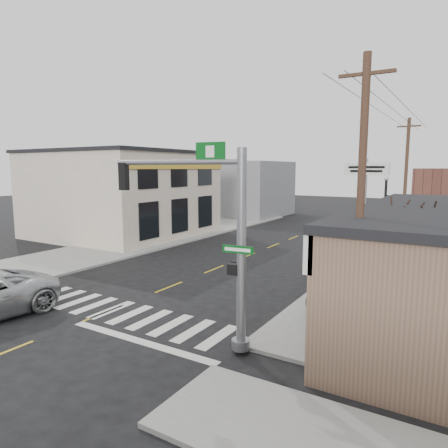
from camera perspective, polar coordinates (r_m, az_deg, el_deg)
The scene contains 18 objects.
ground at distance 16.60m, azimuth -16.76°, elevation -12.08°, with size 140.00×140.00×0.00m, color black.
sidewalk_right at distance 24.14m, azimuth 23.96°, elevation -5.99°, with size 6.00×38.00×0.13m, color gray.
sidewalk_left at distance 31.70m, azimuth -10.28°, elevation -2.23°, with size 6.00×38.00×0.13m, color gray.
center_line at distance 22.47m, azimuth -1.39°, elevation -6.45°, with size 0.12×56.00×0.01m, color gold.
crosswalk at distance 16.85m, azimuth -15.73°, elevation -11.72°, with size 11.00×2.20×0.01m, color silver.
left_building at distance 34.76m, azimuth -14.29°, elevation 4.08°, with size 12.00×12.00×6.80m, color beige.
bldg_distant_left at distance 48.11m, azimuth 2.95°, elevation 5.07°, with size 9.00×10.00×6.40m, color gray.
traffic_signal_pole at distance 12.03m, azimuth -0.58°, elevation -0.41°, with size 4.92×0.38×6.23m.
guide_sign at distance 19.97m, azimuth 16.73°, elevation -2.67°, with size 1.69×0.14×2.95m.
fire_hydrant at distance 18.45m, azimuth 15.56°, elevation -8.43°, with size 0.20×0.20×0.64m.
ped_crossing_sign at distance 18.92m, azimuth 19.88°, elevation -3.55°, with size 1.05×0.07×2.69m.
lamp_post at distance 22.42m, azimuth 22.08°, elevation 0.97°, with size 0.66×0.52×5.10m.
dance_center_sign at distance 25.80m, azimuth 19.57°, elevation 5.65°, with size 2.86×0.18×6.08m.
bare_tree at distance 16.11m, azimuth 25.42°, elevation 2.05°, with size 2.56×2.56×5.11m.
shrub_front at distance 15.52m, azimuth 13.96°, elevation -10.99°, with size 1.29×1.29×0.97m, color #203A1B.
shrub_back at distance 20.63m, azimuth 24.94°, elevation -6.90°, with size 1.17×1.17×0.88m, color black.
utility_pole_near at distance 11.78m, azimuth 18.89°, elevation 2.22°, with size 1.48×0.22×8.52m.
utility_pole_far at distance 31.04m, azimuth 24.50°, elevation 5.62°, with size 1.56×0.23×8.95m.
Camera 1 is at (11.73, -10.34, 5.58)m, focal length 32.00 mm.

